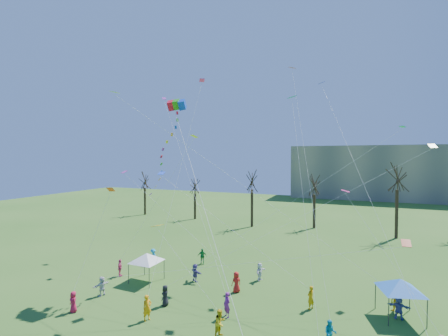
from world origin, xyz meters
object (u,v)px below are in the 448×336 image
at_px(big_box_kite, 168,155).
at_px(canopy_tent_white, 147,257).
at_px(distant_building, 405,173).
at_px(canopy_tent_blue, 400,285).

distance_m(big_box_kite, canopy_tent_white, 9.93).
relative_size(distant_building, canopy_tent_white, 16.65).
bearing_deg(canopy_tent_blue, distant_building, 81.89).
relative_size(distant_building, canopy_tent_blue, 16.07).
height_order(distant_building, big_box_kite, big_box_kite).
relative_size(big_box_kite, canopy_tent_white, 6.29).
xyz_separation_m(big_box_kite, canopy_tent_white, (-1.97, -0.66, -9.71)).
xyz_separation_m(distant_building, canopy_tent_white, (-31.66, -74.11, -5.21)).
xyz_separation_m(distant_building, canopy_tent_blue, (-10.36, -72.74, -5.04)).
bearing_deg(distant_building, canopy_tent_white, -113.14).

